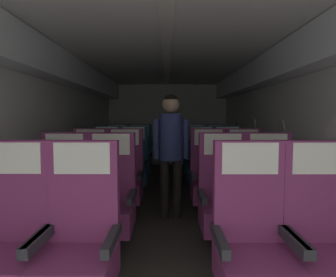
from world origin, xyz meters
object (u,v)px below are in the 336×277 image
Objects in this scene: seat_a_left_aisle at (79,246)px; seat_c_left_window at (89,180)px; seat_b_right_aisle at (270,201)px; seat_e_left_window at (116,159)px; seat_a_right_window at (252,247)px; flight_attendant at (170,142)px; seat_e_right_window at (195,159)px; seat_c_left_aisle at (124,180)px; seat_d_left_window at (106,167)px; seat_e_right_aisle at (218,159)px; seat_d_right_aisle at (228,167)px; seat_d_right_window at (201,167)px; seat_b_left_window at (62,202)px; seat_d_left_aisle at (133,167)px; seat_b_right_window at (223,202)px; seat_b_left_aisle at (109,202)px; seat_a_left_window at (8,246)px; seat_e_left_aisle at (139,159)px; seat_c_right_aisle at (244,180)px; seat_c_right_window at (208,180)px; seat_a_right_aisle at (325,247)px.

seat_a_left_aisle is 1.00× the size of seat_c_left_window.
seat_e_left_window is at bearing 124.14° from seat_b_right_aisle.
flight_attendant is (-0.48, 1.90, 0.48)m from seat_a_right_window.
seat_c_left_aisle is at bearing -119.29° from seat_e_right_window.
seat_e_right_aisle is at bearing 26.07° from seat_d_left_window.
seat_d_left_window is 1.00× the size of seat_d_right_aisle.
seat_e_right_window is (1.50, 0.95, 0.00)m from seat_d_left_window.
seat_d_right_window and seat_e_right_window have the same top height.
flight_attendant is at bearing -115.30° from seat_e_right_aisle.
seat_c_left_window and seat_c_left_aisle have the same top height.
seat_b_right_aisle is at bearing -89.64° from seat_d_right_aisle.
seat_e_right_aisle is (1.95, 1.92, 0.00)m from seat_c_left_window.
seat_b_right_aisle is at bearing 0.37° from seat_b_left_window.
seat_b_right_window is at bearing -60.79° from seat_d_left_aisle.
seat_b_left_aisle and seat_c_left_window have the same top height.
seat_d_left_aisle is at bearing 119.21° from seat_b_right_window.
seat_e_left_window is (0.01, 1.91, 0.00)m from seat_c_left_window.
flight_attendant is (-0.49, -0.99, 0.48)m from seat_d_right_window.
seat_a_left_window is 2.18m from seat_b_right_aisle.
seat_d_right_window is at bearing 89.91° from seat_a_right_window.
seat_b_left_window is 1.00× the size of seat_e_left_aisle.
seat_c_right_aisle is (1.96, -0.01, 0.00)m from seat_c_left_window.
seat_d_left_window is at bearing 179.44° from seat_d_right_window.
seat_e_right_window is at bearing 60.71° from seat_c_left_aisle.
seat_e_right_window is (1.51, 3.84, 0.00)m from seat_a_left_window.
seat_b_left_window is 1.00× the size of seat_e_right_aisle.
seat_e_right_window is at bearing 114.40° from seat_d_right_aisle.
seat_a_left_aisle is 1.00× the size of seat_e_right_aisle.
seat_b_right_window is 1.15m from flight_attendant.
seat_b_right_aisle and seat_c_left_window have the same top height.
seat_d_right_aisle and seat_d_right_window have the same top height.
seat_b_right_window is at bearing 32.43° from seat_a_left_window.
seat_b_right_aisle is at bearing 65.57° from seat_a_right_window.
seat_d_left_aisle and seat_d_right_aisle have the same top height.
seat_c_right_window and seat_e_left_aisle have the same top height.
seat_d_left_aisle is 1.50m from seat_d_right_aisle.
seat_e_left_window is (-0.00, 0.94, 0.00)m from seat_d_left_window.
seat_b_left_aisle is 1.00× the size of seat_d_left_aisle.
seat_a_left_aisle is 3.27m from seat_d_right_aisle.
seat_e_right_window is at bearing 90.00° from seat_b_right_window.
seat_a_right_aisle is at bearing -76.92° from seat_c_right_window.
seat_e_left_window is (-1.50, 2.87, 0.00)m from seat_b_right_window.
seat_b_right_aisle is at bearing 32.91° from seat_a_left_aisle.
seat_b_right_window is at bearing -178.97° from seat_b_right_aisle.
flight_attendant reaches higher than seat_c_left_window.
seat_a_right_window is 0.98m from seat_b_right_window.
seat_c_right_window is (1.50, 0.96, 0.00)m from seat_b_left_window.
seat_a_right_aisle is at bearing -44.76° from seat_c_left_window.
seat_d_left_aisle is 1.00× the size of seat_d_right_window.
seat_c_left_window is 1.00× the size of seat_d_right_window.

